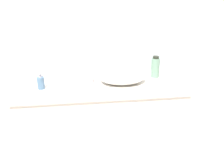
{
  "coord_description": "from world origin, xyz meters",
  "views": [
    {
      "loc": [
        -0.1,
        -1.5,
        1.63
      ],
      "look_at": [
        0.14,
        0.39,
        0.97
      ],
      "focal_mm": 37.63,
      "sensor_mm": 36.0,
      "label": 1
    }
  ],
  "objects_px": {
    "soap_dispenser": "(41,82)",
    "lotion_bottle": "(155,67)",
    "tissue_box": "(83,75)",
    "sink_basin": "(122,77)"
  },
  "relations": [
    {
      "from": "soap_dispenser",
      "to": "lotion_bottle",
      "type": "height_order",
      "value": "lotion_bottle"
    },
    {
      "from": "lotion_bottle",
      "to": "tissue_box",
      "type": "distance_m",
      "value": 0.67
    },
    {
      "from": "soap_dispenser",
      "to": "tissue_box",
      "type": "bearing_deg",
      "value": 15.99
    },
    {
      "from": "soap_dispenser",
      "to": "lotion_bottle",
      "type": "bearing_deg",
      "value": 8.87
    },
    {
      "from": "sink_basin",
      "to": "tissue_box",
      "type": "relative_size",
      "value": 2.42
    },
    {
      "from": "sink_basin",
      "to": "lotion_bottle",
      "type": "height_order",
      "value": "lotion_bottle"
    },
    {
      "from": "sink_basin",
      "to": "lotion_bottle",
      "type": "distance_m",
      "value": 0.35
    },
    {
      "from": "lotion_bottle",
      "to": "tissue_box",
      "type": "height_order",
      "value": "lotion_bottle"
    },
    {
      "from": "lotion_bottle",
      "to": "soap_dispenser",
      "type": "bearing_deg",
      "value": -171.13
    },
    {
      "from": "sink_basin",
      "to": "tissue_box",
      "type": "xyz_separation_m",
      "value": [
        -0.34,
        0.05,
        0.02
      ]
    }
  ]
}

